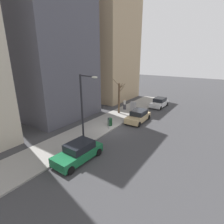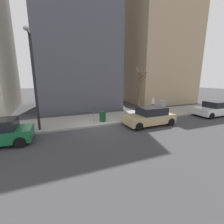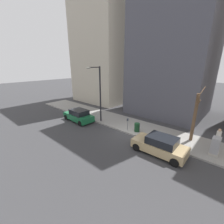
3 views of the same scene
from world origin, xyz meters
The scene contains 13 objects.
ground_plane centered at (0.00, 0.00, 0.00)m, with size 120.00×120.00×0.00m, color #38383A.
sidewalk centered at (2.00, 0.00, 0.07)m, with size 4.00×36.00×0.15m, color gray.
parked_car_white centered at (-1.07, -12.27, 0.74)m, with size 2.02×4.25×1.52m.
parked_car_tan centered at (-1.19, -4.02, 0.74)m, with size 1.97×4.23×1.52m.
parked_car_green centered at (-1.05, 6.76, 0.74)m, with size 2.06×4.26×1.52m.
parking_meter centered at (0.45, 0.31, 0.98)m, with size 0.14×0.10×1.35m.
utility_box centered at (1.30, -7.36, 0.85)m, with size 0.83×0.61×1.43m.
streetlamp centered at (0.28, 4.42, 4.02)m, with size 1.97×0.32×6.50m.
bare_tree centered at (2.59, -5.36, 2.48)m, with size 2.05×0.50×4.87m.
trash_bin centered at (0.90, -0.58, 0.60)m, with size 0.56×0.56×0.90m, color #14381E.
pedestrian_near_meter centered at (2.77, -7.33, 1.09)m, with size 0.40×0.36×1.66m.
office_tower_left centered at (10.51, -13.10, 9.44)m, with size 10.03×10.03×18.87m, color tan.
office_block_center centered at (10.34, -0.04, 11.95)m, with size 9.67×9.67×23.90m, color #4C4C56.
Camera 1 is at (-10.27, 15.57, 8.16)m, focal length 28.00 mm.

